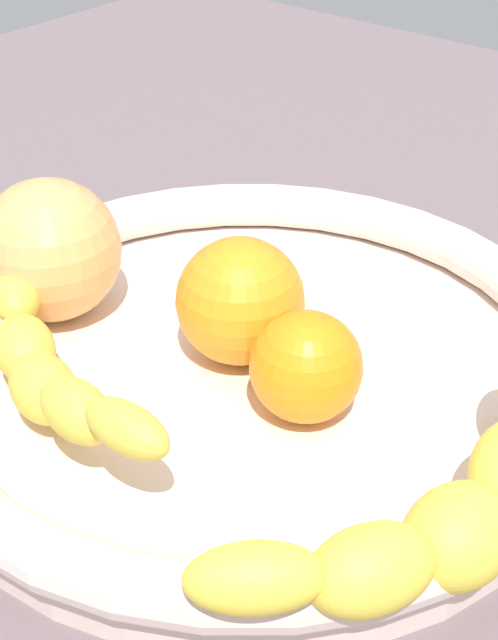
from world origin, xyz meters
TOP-DOWN VIEW (x-y plane):
  - kitchen_counter at (0.00, 0.00)cm, footprint 120.00×120.00cm
  - fruit_bowl at (0.00, 0.00)cm, footprint 34.74×34.74cm
  - banana_draped_left at (-5.88, -8.11)cm, footprint 19.91×11.02cm
  - banana_draped_right at (13.79, -5.24)cm, footprint 9.14×21.37cm
  - orange_front at (4.26, -1.00)cm, footprint 5.37×5.37cm
  - orange_mid_left at (-1.17, 0.72)cm, footprint 6.58×6.58cm
  - peach_blush at (-11.76, -2.58)cm, footprint 7.80×7.80cm

SIDE VIEW (x-z plane):
  - kitchen_counter at x=0.00cm, z-range 0.00..3.00cm
  - fruit_bowl at x=0.00cm, z-range 3.06..7.44cm
  - banana_draped_right at x=13.79cm, z-range 5.01..9.66cm
  - orange_front at x=4.26cm, z-range 4.69..10.06cm
  - banana_draped_left at x=-5.88cm, z-range 5.31..9.92cm
  - orange_mid_left at x=-1.17cm, z-range 4.69..11.27cm
  - peach_blush at x=-11.76cm, z-range 4.69..12.50cm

